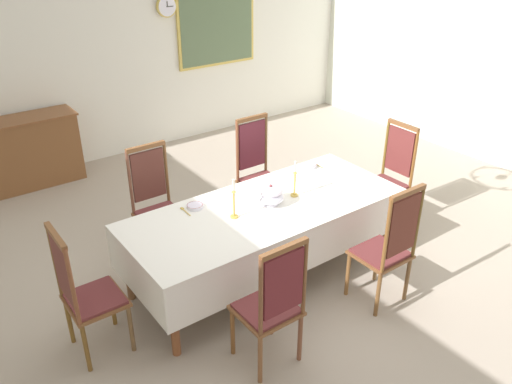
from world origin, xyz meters
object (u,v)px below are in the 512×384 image
Objects in this scene: chair_south_b at (388,246)px; bowl_near_left at (309,165)px; chair_south_a at (272,303)px; candlestick_west at (234,202)px; spoon_primary at (315,164)px; framed_painting at (217,21)px; chair_north_b at (258,170)px; bowl_near_right at (195,206)px; chair_north_a at (156,203)px; spoon_secondary at (183,209)px; sideboard at (21,153)px; dining_table at (265,213)px; chair_head_west at (85,292)px; soup_tureen at (271,195)px; chair_head_east at (390,175)px; mounted_clock at (166,6)px; candlestick_east at (295,182)px.

bowl_near_left is at bearing 78.64° from chair_south_b.
candlestick_west is (0.30, 0.93, 0.33)m from chair_south_a.
framed_painting is (0.80, 3.17, 0.96)m from spoon_primary.
bowl_near_right is at bearing 27.18° from chair_north_b.
bowl_near_left is at bearing 160.41° from chair_north_a.
framed_painting is (2.31, 3.24, 0.95)m from bowl_near_right.
framed_painting is (2.43, 4.52, 1.15)m from chair_south_a.
candlestick_west is 2.08× the size of spoon_secondary.
chair_south_b is 0.99× the size of chair_north_b.
spoon_secondary is 0.12× the size of sideboard.
sideboard is (-0.99, 3.33, -0.45)m from candlestick_west.
dining_table is at bearing -153.51° from spoon_primary.
chair_south_a is at bearing -118.20° from framed_painting.
spoon_primary is (2.69, 0.42, 0.19)m from chair_head_west.
chair_head_east is at bearing 0.00° from soup_tureen.
chair_head_east is 6.50× the size of spoon_primary.
chair_north_b is at bearing 90.00° from chair_south_b.
chair_south_b is at bearing -48.50° from bowl_near_right.
chair_head_west is at bearing 83.67° from sideboard.
chair_south_b is at bearing -101.36° from bowl_near_left.
sideboard is 2.78m from mounted_clock.
dining_table is 1.12m from chair_north_b.
chair_head_east is (1.10, -0.94, -0.01)m from chair_north_b.
chair_south_b is at bearing -104.54° from framed_painting.
sideboard is at bearing 114.48° from chair_south_b.
candlestick_east is at bearing -21.99° from bowl_near_right.
bowl_near_left is (0.27, 1.33, 0.19)m from chair_south_b.
dining_table is at bearing 56.96° from chair_north_b.
dining_table is 1.80× the size of sideboard.
candlestick_east is 1.22× the size of mounted_clock.
candlestick_east is at bearing -143.61° from bowl_near_left.
framed_painting reaches higher than candlestick_east.
candlestick_west reaches higher than dining_table.
candlestick_east is 2.38× the size of bowl_near_left.
soup_tureen is at bearing 0.00° from candlestick_west.
candlestick_east is 1.06m from spoon_secondary.
chair_north_a is 7.70× the size of bowl_near_right.
soup_tureen reaches higher than spoon_secondary.
chair_north_a is 0.99× the size of chair_south_b.
chair_north_a is at bearing 107.82° from candlestick_west.
framed_painting reaches higher than mounted_clock.
spoon_secondary is at bearing 109.50° from chair_head_west.
chair_head_east is 7.70× the size of bowl_near_left.
spoon_primary is at bearing 59.65° from chair_head_east.
chair_head_west is 1.24m from bowl_near_right.
chair_head_west is at bearing -134.19° from framed_painting.
chair_north_b is at bearing 73.98° from candlestick_east.
chair_head_west reaches higher than spoon_secondary.
candlestick_east is 2.01× the size of spoon_primary.
chair_north_a is 6.52× the size of spoon_primary.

